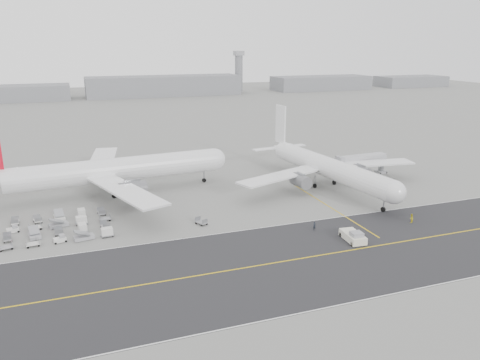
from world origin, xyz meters
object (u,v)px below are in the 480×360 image
object	(u,v)px
jet_bridge	(362,161)
airliner_a	(111,170)
ground_crew_b	(411,218)
control_tower	(239,71)
pushback_tug	(353,236)
airliner_b	(326,167)
ground_crew_a	(314,226)

from	to	relation	value
jet_bridge	airliner_a	bearing A→B (deg)	171.69
jet_bridge	ground_crew_b	xyz separation A→B (m)	(-11.20, -35.51, -3.41)
airliner_a	ground_crew_b	bearing A→B (deg)	-130.83
control_tower	pushback_tug	size ratio (longest dim) A/B	3.80
airliner_b	ground_crew_a	xyz separation A→B (m)	(-17.47, -26.24, -4.51)
jet_bridge	ground_crew_a	size ratio (longest dim) A/B	8.75
pushback_tug	ground_crew_a	size ratio (longest dim) A/B	4.30
airliner_a	pushback_tug	world-z (taller)	airliner_a
pushback_tug	ground_crew_b	size ratio (longest dim) A/B	4.21
control_tower	jet_bridge	bearing A→B (deg)	-101.21
control_tower	airliner_a	world-z (taller)	control_tower
ground_crew_b	ground_crew_a	bearing A→B (deg)	-30.68
control_tower	ground_crew_a	distance (m)	284.08
airliner_a	pushback_tug	size ratio (longest dim) A/B	7.57
pushback_tug	jet_bridge	size ratio (longest dim) A/B	0.49
control_tower	pushback_tug	xyz separation A→B (m)	(-75.76, -279.43, -15.30)
control_tower	pushback_tug	bearing A→B (deg)	-105.17
ground_crew_a	ground_crew_b	xyz separation A→B (m)	(21.54, -3.19, 0.02)
control_tower	airliner_b	world-z (taller)	control_tower
pushback_tug	jet_bridge	world-z (taller)	jet_bridge
airliner_a	pushback_tug	bearing A→B (deg)	-143.30
ground_crew_a	ground_crew_b	distance (m)	21.78
control_tower	airliner_a	size ratio (longest dim) A/B	0.50
airliner_b	jet_bridge	size ratio (longest dim) A/B	3.28
airliner_a	jet_bridge	xyz separation A→B (m)	(69.45, -6.57, -1.80)
airliner_a	jet_bridge	distance (m)	69.79
control_tower	pushback_tug	world-z (taller)	control_tower
jet_bridge	control_tower	bearing A→B (deg)	75.89
airliner_a	ground_crew_b	size ratio (longest dim) A/B	31.88
jet_bridge	ground_crew_a	distance (m)	46.13
airliner_b	airliner_a	bearing A→B (deg)	160.10
control_tower	ground_crew_a	bearing A→B (deg)	-106.43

